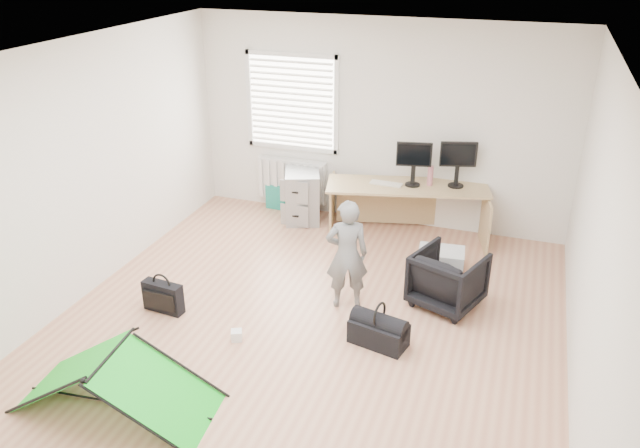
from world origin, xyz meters
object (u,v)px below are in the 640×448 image
(person, at_px, (347,255))
(monitor_left, at_px, (413,170))
(filing_cabinet, at_px, (302,195))
(office_chair, at_px, (448,279))
(duffel_bag, at_px, (379,333))
(desk, at_px, (406,210))
(thermos, at_px, (430,176))
(storage_crate, at_px, (441,261))
(kite, at_px, (115,380))
(monitor_right, at_px, (457,170))
(laptop_bag, at_px, (163,297))

(person, bearing_deg, monitor_left, -119.97)
(person, bearing_deg, filing_cabinet, -79.04)
(office_chair, bearing_deg, duffel_bag, 81.95)
(desk, bearing_deg, thermos, 6.64)
(storage_crate, bearing_deg, kite, -124.81)
(filing_cabinet, relative_size, monitor_left, 1.60)
(person, bearing_deg, duffel_bag, 110.01)
(duffel_bag, bearing_deg, storage_crate, 90.66)
(desk, relative_size, filing_cabinet, 2.91)
(duffel_bag, bearing_deg, filing_cabinet, 137.18)
(desk, distance_m, kite, 4.32)
(thermos, height_order, kite, thermos)
(desk, bearing_deg, storage_crate, -68.59)
(filing_cabinet, distance_m, thermos, 1.77)
(kite, height_order, duffel_bag, kite)
(office_chair, height_order, kite, office_chair)
(monitor_left, relative_size, kite, 0.26)
(filing_cabinet, bearing_deg, kite, -112.80)
(monitor_right, xyz_separation_m, duffel_bag, (-0.32, -2.62, -0.80))
(desk, height_order, filing_cabinet, filing_cabinet)
(kite, bearing_deg, desk, 62.61)
(filing_cabinet, distance_m, laptop_bag, 2.72)
(desk, distance_m, duffel_bag, 2.49)
(filing_cabinet, xyz_separation_m, person, (1.21, -1.92, 0.25))
(thermos, height_order, duffel_bag, thermos)
(filing_cabinet, xyz_separation_m, duffel_bag, (1.71, -2.48, -0.23))
(storage_crate, bearing_deg, monitor_right, 91.27)
(office_chair, xyz_separation_m, duffel_bag, (-0.51, -0.93, -0.19))
(monitor_right, height_order, duffel_bag, monitor_right)
(filing_cabinet, xyz_separation_m, kite, (-0.14, -4.04, -0.09))
(desk, xyz_separation_m, kite, (-1.59, -4.01, -0.09))
(thermos, relative_size, storage_crate, 0.49)
(laptop_bag, bearing_deg, filing_cabinet, 83.38)
(monitor_right, bearing_deg, thermos, 175.20)
(thermos, relative_size, duffel_bag, 0.47)
(monitor_left, distance_m, person, 1.96)
(monitor_left, distance_m, storage_crate, 1.29)
(thermos, height_order, office_chair, thermos)
(monitor_left, height_order, kite, monitor_left)
(desk, distance_m, office_chair, 1.71)
(storage_crate, relative_size, duffel_bag, 0.95)
(monitor_left, distance_m, kite, 4.40)
(storage_crate, bearing_deg, laptop_bag, -145.90)
(person, distance_m, duffel_bag, 0.90)
(filing_cabinet, xyz_separation_m, office_chair, (2.22, -1.55, -0.05))
(monitor_left, relative_size, thermos, 1.72)
(monitor_right, distance_m, person, 2.23)
(kite, bearing_deg, monitor_left, 61.98)
(storage_crate, bearing_deg, desk, 125.15)
(person, relative_size, duffel_bag, 2.21)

